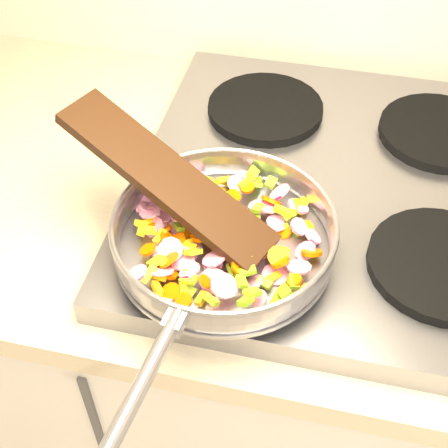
# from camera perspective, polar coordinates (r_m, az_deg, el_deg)

# --- Properties ---
(cooktop) EXTENTS (0.60, 0.60, 0.04)m
(cooktop) POSITION_cam_1_polar(r_m,az_deg,el_deg) (0.95, 10.54, 3.04)
(cooktop) COLOR #939399
(cooktop) RESTS_ON counter_top
(grate_fl) EXTENTS (0.19, 0.19, 0.02)m
(grate_fl) POSITION_cam_1_polar(r_m,az_deg,el_deg) (0.84, 0.39, -0.43)
(grate_fl) COLOR black
(grate_fl) RESTS_ON cooktop
(grate_fr) EXTENTS (0.19, 0.19, 0.02)m
(grate_fr) POSITION_cam_1_polar(r_m,az_deg,el_deg) (0.85, 19.29, -3.49)
(grate_fr) COLOR black
(grate_fr) RESTS_ON cooktop
(grate_bl) EXTENTS (0.19, 0.19, 0.02)m
(grate_bl) POSITION_cam_1_polar(r_m,az_deg,el_deg) (1.05, 3.80, 10.50)
(grate_bl) COLOR black
(grate_bl) RESTS_ON cooktop
(grate_br) EXTENTS (0.19, 0.19, 0.02)m
(grate_br) POSITION_cam_1_polar(r_m,az_deg,el_deg) (1.05, 19.10, 7.96)
(grate_br) COLOR black
(grate_br) RESTS_ON cooktop
(saute_pan) EXTENTS (0.32, 0.49, 0.05)m
(saute_pan) POSITION_cam_1_polar(r_m,az_deg,el_deg) (0.78, -0.08, -0.95)
(saute_pan) COLOR #9E9EA5
(saute_pan) RESTS_ON grate_fl
(vegetable_heap) EXTENTS (0.27, 0.26, 0.05)m
(vegetable_heap) POSITION_cam_1_polar(r_m,az_deg,el_deg) (0.79, -0.97, -1.01)
(vegetable_heap) COLOR #CA135B
(vegetable_heap) RESTS_ON saute_pan
(wooden_spatula) EXTENTS (0.31, 0.19, 0.11)m
(wooden_spatula) POSITION_cam_1_polar(r_m,az_deg,el_deg) (0.79, -5.26, 4.20)
(wooden_spatula) COLOR black
(wooden_spatula) RESTS_ON saute_pan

